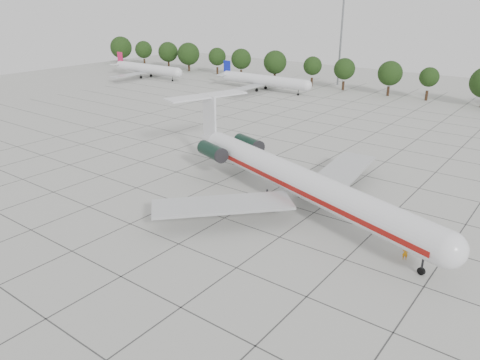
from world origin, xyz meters
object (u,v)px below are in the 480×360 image
at_px(bg_airliner_b, 264,80).
at_px(floodlight_mast, 341,36).
at_px(ground_crew, 405,253).
at_px(bg_airliner_a, 147,69).
at_px(main_airliner, 289,176).

bearing_deg(bg_airliner_b, floodlight_mast, 59.65).
distance_m(ground_crew, bg_airliner_a, 123.30).
bearing_deg(ground_crew, bg_airliner_a, -57.64).
bearing_deg(floodlight_mast, bg_airliner_b, -120.35).
relative_size(main_airliner, floodlight_mast, 1.81).
bearing_deg(ground_crew, bg_airliner_b, -73.85).
distance_m(main_airliner, bg_airliner_a, 106.41).
bearing_deg(bg_airliner_a, bg_airliner_b, 6.17).
height_order(ground_crew, bg_airliner_a, bg_airliner_a).
xyz_separation_m(ground_crew, floodlight_mast, (-50.85, 88.26, 13.50)).
bearing_deg(ground_crew, main_airliner, -42.51).
relative_size(bg_airliner_b, floodlight_mast, 1.11).
distance_m(bg_airliner_a, floodlight_mast, 62.49).
relative_size(main_airliner, ground_crew, 29.21).
height_order(ground_crew, bg_airliner_b, bg_airliner_b).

